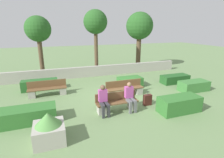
% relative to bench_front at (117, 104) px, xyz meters
% --- Properties ---
extents(ground_plane, '(60.00, 60.00, 0.00)m').
position_rel_bench_front_xyz_m(ground_plane, '(0.72, 1.63, -0.34)').
color(ground_plane, '#6B8956').
extents(perimeter_wall, '(14.17, 0.30, 0.82)m').
position_rel_bench_front_xyz_m(perimeter_wall, '(0.72, 6.27, 0.07)').
color(perimeter_wall, '#ADA89E').
rests_on(perimeter_wall, ground_plane).
extents(bench_front, '(1.99, 0.48, 0.85)m').
position_rel_bench_front_xyz_m(bench_front, '(0.00, 0.00, 0.00)').
color(bench_front, brown).
rests_on(bench_front, ground_plane).
extents(bench_left_side, '(2.12, 0.48, 0.85)m').
position_rel_bench_front_xyz_m(bench_left_side, '(-3.05, 3.08, 0.00)').
color(bench_left_side, brown).
rests_on(bench_left_side, ground_plane).
extents(bench_right_side, '(2.17, 0.48, 0.85)m').
position_rel_bench_front_xyz_m(bench_right_side, '(1.11, 1.64, 0.01)').
color(bench_right_side, brown).
rests_on(bench_right_side, ground_plane).
extents(person_seated_man, '(0.38, 0.64, 1.35)m').
position_rel_bench_front_xyz_m(person_seated_man, '(-0.70, -0.14, 0.41)').
color(person_seated_man, '#333338').
rests_on(person_seated_man, ground_plane).
extents(person_seated_woman, '(0.38, 0.64, 1.33)m').
position_rel_bench_front_xyz_m(person_seated_woman, '(0.58, -0.14, 0.40)').
color(person_seated_woman, slate).
rests_on(person_seated_woman, ground_plane).
extents(hedge_block_near_left, '(1.55, 0.90, 0.64)m').
position_rel_bench_front_xyz_m(hedge_block_near_left, '(2.04, 2.93, -0.02)').
color(hedge_block_near_left, '#33702D').
rests_on(hedge_block_near_left, ground_plane).
extents(hedge_block_near_right, '(1.94, 0.85, 0.73)m').
position_rel_bench_front_xyz_m(hedge_block_near_right, '(2.65, -1.06, 0.03)').
color(hedge_block_near_right, '#33702D').
rests_on(hedge_block_near_right, ground_plane).
extents(hedge_block_mid_left, '(2.19, 0.88, 0.65)m').
position_rel_bench_front_xyz_m(hedge_block_mid_left, '(-3.80, 0.20, -0.01)').
color(hedge_block_mid_left, '#33702D').
rests_on(hedge_block_mid_left, ground_plane).
extents(hedge_block_mid_right, '(2.13, 0.64, 0.65)m').
position_rel_bench_front_xyz_m(hedge_block_mid_right, '(-3.50, 4.28, -0.01)').
color(hedge_block_mid_right, '#286028').
rests_on(hedge_block_mid_right, ground_plane).
extents(hedge_block_far_left, '(1.81, 0.85, 0.61)m').
position_rel_bench_front_xyz_m(hedge_block_far_left, '(5.42, 0.94, -0.03)').
color(hedge_block_far_left, '#3D7A38').
rests_on(hedge_block_far_left, ground_plane).
extents(hedge_block_far_right, '(1.98, 0.81, 0.56)m').
position_rel_bench_front_xyz_m(hedge_block_far_right, '(5.39, 2.64, -0.06)').
color(hedge_block_far_right, '#235623').
rests_on(hedge_block_far_right, ground_plane).
extents(planter_corner_left, '(1.01, 1.01, 1.07)m').
position_rel_bench_front_xyz_m(planter_corner_left, '(-3.00, -1.41, 0.16)').
color(planter_corner_left, '#ADA89E').
rests_on(planter_corner_left, ground_plane).
extents(suitcase, '(0.41, 0.20, 0.75)m').
position_rel_bench_front_xyz_m(suitcase, '(1.65, 0.05, -0.06)').
color(suitcase, '#471E19').
rests_on(suitcase, ground_plane).
extents(tree_leftmost, '(1.90, 1.90, 4.61)m').
position_rel_bench_front_xyz_m(tree_leftmost, '(-3.40, 7.50, 3.23)').
color(tree_leftmost, brown).
rests_on(tree_leftmost, ground_plane).
extents(tree_center_left, '(1.89, 1.89, 5.13)m').
position_rel_bench_front_xyz_m(tree_center_left, '(0.89, 7.10, 3.74)').
color(tree_center_left, brown).
rests_on(tree_center_left, ground_plane).
extents(tree_center_right, '(2.45, 2.45, 5.13)m').
position_rel_bench_front_xyz_m(tree_center_right, '(5.20, 7.84, 3.48)').
color(tree_center_right, brown).
rests_on(tree_center_right, ground_plane).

